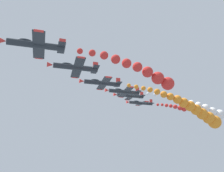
# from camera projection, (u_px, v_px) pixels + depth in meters

# --- Properties ---
(airplane_lead) EXTENTS (9.56, 10.35, 2.32)m
(airplane_lead) POSITION_uv_depth(u_px,v_px,m) (35.00, 45.00, 40.82)
(airplane_lead) COLOR #23282D
(smoke_trail_lead) EXTENTS (3.62, 18.57, 5.34)m
(smoke_trail_lead) POSITION_uv_depth(u_px,v_px,m) (145.00, 72.00, 45.83)
(smoke_trail_lead) COLOR red
(airplane_left_inner) EXTENTS (9.57, 10.35, 2.34)m
(airplane_left_inner) POSITION_uv_depth(u_px,v_px,m) (75.00, 67.00, 51.46)
(airplane_left_inner) COLOR #23282D
(airplane_right_inner) EXTENTS (9.56, 10.35, 2.32)m
(airplane_right_inner) POSITION_uv_depth(u_px,v_px,m) (102.00, 83.00, 62.51)
(airplane_right_inner) COLOR #23282D
(smoke_trail_right_inner) EXTENTS (4.53, 27.84, 9.88)m
(smoke_trail_right_inner) POSITION_uv_depth(u_px,v_px,m) (196.00, 111.00, 68.71)
(smoke_trail_right_inner) COLOR orange
(airplane_left_outer) EXTENTS (9.56, 10.35, 2.32)m
(airplane_left_outer) POSITION_uv_depth(u_px,v_px,m) (124.00, 92.00, 73.12)
(airplane_left_outer) COLOR #23282D
(smoke_trail_left_outer) EXTENTS (3.05, 25.82, 6.82)m
(smoke_trail_left_outer) POSITION_uv_depth(u_px,v_px,m) (203.00, 108.00, 78.38)
(smoke_trail_left_outer) COLOR white
(airplane_right_outer) EXTENTS (9.57, 10.35, 2.33)m
(airplane_right_outer) POSITION_uv_depth(u_px,v_px,m) (130.00, 96.00, 83.71)
(airplane_right_outer) COLOR #23282D
(airplane_trailing) EXTENTS (9.54, 10.35, 2.59)m
(airplane_trailing) POSITION_uv_depth(u_px,v_px,m) (140.00, 103.00, 94.76)
(airplane_trailing) COLOR #23282D
(smoke_trail_trailing) EXTENTS (2.26, 12.46, 2.71)m
(smoke_trail_trailing) POSITION_uv_depth(u_px,v_px,m) (177.00, 107.00, 97.74)
(smoke_trail_trailing) COLOR red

